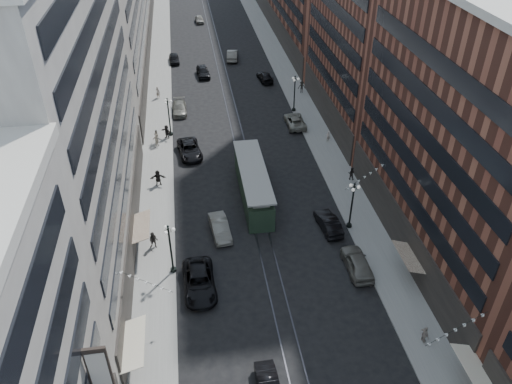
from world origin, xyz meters
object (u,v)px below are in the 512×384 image
pedestrian_2 (154,240)px  car_extra_0 (199,19)px  lamppost_sw_mid (169,116)px  car_9 (174,59)px  lamppost_se_mid (295,92)px  car_4 (357,263)px  car_10 (328,223)px  pedestrian_4 (425,335)px  car_13 (203,72)px  car_7 (190,149)px  lamppost_se_far (352,204)px  car_12 (265,77)px  car_2 (199,282)px  pedestrian_extra_2 (158,92)px  pedestrian_7 (351,173)px  pedestrian_extra_0 (156,136)px  car_14 (232,55)px  pedestrian_5 (158,178)px  streetcar (253,184)px  pedestrian_9 (302,87)px  lamppost_sw_far (170,247)px  pedestrian_8 (328,136)px  car_11 (295,121)px  car_extra_1 (220,228)px  pedestrian_6 (157,140)px  car_8 (179,108)px  pedestrian_extra_1 (167,132)px

pedestrian_2 → car_extra_0: 76.20m
lamppost_sw_mid → car_9: size_ratio=1.26×
lamppost_se_mid → car_4: (-1.18, -34.22, -2.21)m
car_10 → pedestrian_4: bearing=97.9°
car_4 → car_13: car_4 is taller
car_7 → lamppost_se_far: bearing=-55.1°
lamppost_se_mid → car_12: bearing=101.1°
lamppost_sw_mid → car_2: lamppost_sw_mid is taller
car_2 → car_extra_0: car_2 is taller
car_12 → pedestrian_extra_2: (-17.86, -4.66, 0.37)m
pedestrian_7 → pedestrian_extra_0: pedestrian_extra_0 is taller
car_14 → pedestrian_5: (-13.12, -40.20, 0.24)m
streetcar → car_4: size_ratio=2.56×
lamppost_se_far → pedestrian_5: 22.79m
lamppost_se_far → pedestrian_9: 34.46m
lamppost_sw_far → car_10: bearing=14.3°
lamppost_sw_mid → car_2: bearing=-85.5°
lamppost_se_mid → car_extra_0: size_ratio=1.28×
lamppost_se_far → car_9: lamppost_se_far is taller
lamppost_se_mid → pedestrian_8: lamppost_se_mid is taller
car_2 → car_12: 48.69m
car_2 → pedestrian_7: bearing=36.8°
car_extra_0 → car_13: bearing=-95.2°
car_10 → car_11: (1.45, 23.35, -0.03)m
car_extra_0 → car_extra_1: 74.38m
pedestrian_4 → pedestrian_extra_2: pedestrian_extra_2 is taller
streetcar → pedestrian_7: streetcar is taller
car_9 → pedestrian_extra_2: (-2.71, -15.55, 0.35)m
streetcar → pedestrian_8: streetcar is taller
lamppost_se_far → lamppost_sw_mid: bearing=128.7°
lamppost_se_mid → pedestrian_6: 21.76m
car_13 → pedestrian_extra_2: 11.19m
pedestrian_6 → car_2: bearing=112.1°
pedestrian_4 → car_13: 60.64m
car_8 → pedestrian_7: size_ratio=3.13×
pedestrian_extra_1 → streetcar: bearing=-10.1°
car_9 → car_12: (15.16, -10.89, -0.03)m
lamppost_se_far → car_extra_0: (-11.58, 75.35, -2.36)m
pedestrian_5 → car_9: bearing=85.7°
lamppost_sw_far → car_14: (11.59, 55.08, -2.21)m
car_11 → pedestrian_8: size_ratio=3.60×
pedestrian_extra_0 → car_7: bearing=20.9°
lamppost_se_far → car_13: bearing=106.1°
pedestrian_8 → car_extra_1: size_ratio=0.31×
lamppost_se_mid → streetcar: bearing=-113.7°
lamppost_se_mid → streetcar: size_ratio=0.41×
streetcar → pedestrian_8: 16.22m
car_4 → car_7: (-14.82, 23.70, -0.08)m
pedestrian_extra_1 → pedestrian_extra_2: pedestrian_extra_1 is taller
car_extra_1 → pedestrian_2: bearing=-175.3°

